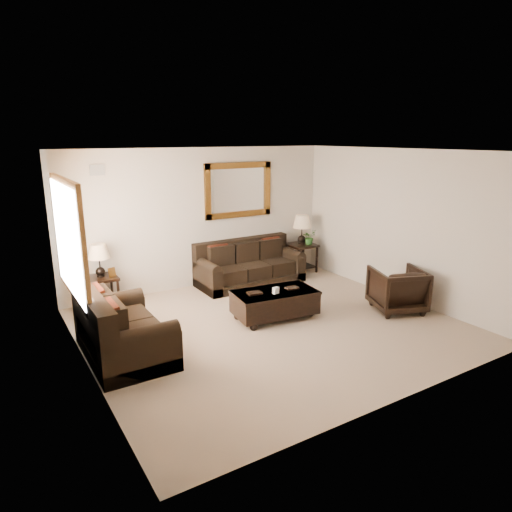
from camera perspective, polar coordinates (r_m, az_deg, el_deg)
room at (r=6.86m, az=2.02°, el=1.66°), size 5.51×5.01×2.71m
window at (r=6.67m, az=-22.28°, el=1.94°), size 0.07×1.96×1.66m
mirror at (r=9.27m, az=-2.19°, el=8.23°), size 1.50×0.06×1.10m
air_vent at (r=8.25m, az=-19.23°, el=10.11°), size 0.25×0.02×0.18m
sofa at (r=9.25m, az=-0.92°, el=-1.49°), size 2.13×0.92×0.87m
loveseat at (r=6.49m, az=-16.65°, el=-9.12°), size 0.99×1.67×0.94m
end_table_left at (r=8.22m, az=-18.92°, el=-1.28°), size 0.52×0.52×1.14m
end_table_right at (r=9.96m, az=5.73°, el=2.62°), size 0.57×0.57×1.26m
coffee_table at (r=7.51m, az=2.35°, el=-5.65°), size 1.43×0.89×0.57m
armchair at (r=8.13m, az=17.26°, el=-3.76°), size 1.02×0.99×0.83m
potted_plant at (r=9.97m, az=6.65°, el=2.18°), size 0.35×0.38×0.25m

